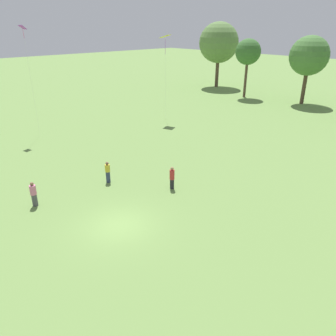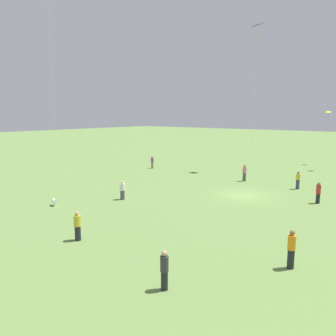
# 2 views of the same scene
# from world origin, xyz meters

# --- Properties ---
(ground_plane) EXTENTS (240.00, 240.00, 0.00)m
(ground_plane) POSITION_xyz_m (0.00, 0.00, 0.00)
(ground_plane) COLOR #6B8E47
(tree_0) EXTENTS (7.47, 7.47, 12.00)m
(tree_0) POSITION_xyz_m (-27.10, 43.23, 8.23)
(tree_0) COLOR brown
(tree_0) RESTS_ON ground_plane
(tree_1) EXTENTS (4.11, 4.11, 9.39)m
(tree_1) POSITION_xyz_m (-17.37, 38.64, 7.27)
(tree_1) COLOR brown
(tree_1) RESTS_ON ground_plane
(tree_2) EXTENTS (5.76, 5.76, 10.03)m
(tree_2) POSITION_xyz_m (-8.22, 40.95, 7.11)
(tree_2) COLOR brown
(tree_2) RESTS_ON ground_plane
(person_0) EXTENTS (0.43, 0.43, 1.77)m
(person_0) POSITION_xyz_m (-1.33, 5.87, 0.89)
(person_0) COLOR #232328
(person_0) RESTS_ON ground_plane
(person_1) EXTENTS (0.51, 0.51, 1.72)m
(person_1) POSITION_xyz_m (-5.58, 3.01, 0.85)
(person_1) COLOR #333D5B
(person_1) RESTS_ON ground_plane
(person_2) EXTENTS (0.54, 0.54, 1.77)m
(person_2) POSITION_xyz_m (-5.96, -2.69, 0.87)
(person_2) COLOR #4C4C51
(person_2) RESTS_ON ground_plane
(kite_2) EXTENTS (1.59, 1.61, 10.29)m
(kite_2) POSITION_xyz_m (-16.47, 19.36, 9.85)
(kite_2) COLOR yellow
(kite_2) RESTS_ON ground_plane
(kite_3) EXTENTS (0.77, 0.69, 11.36)m
(kite_3) POSITION_xyz_m (-20.94, 4.22, 10.43)
(kite_3) COLOR purple
(kite_3) RESTS_ON ground_plane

